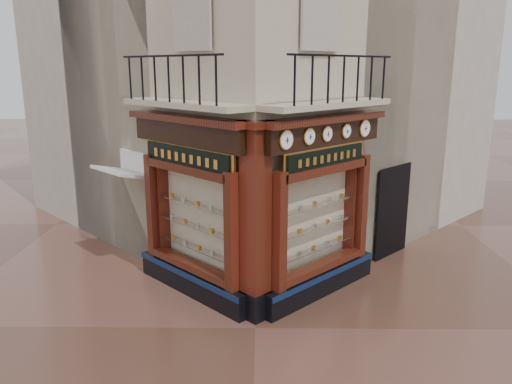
{
  "coord_description": "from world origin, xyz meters",
  "views": [
    {
      "loc": [
        0.11,
        -8.77,
        4.94
      ],
      "look_at": [
        -0.01,
        2.0,
        2.23
      ],
      "focal_mm": 35.0,
      "sensor_mm": 36.0,
      "label": 1
    }
  ],
  "objects_px": {
    "signboard_left": "(186,157)",
    "signboard_right": "(326,158)",
    "awning": "(128,266)",
    "clock_b": "(309,137)",
    "clock_c": "(327,134)",
    "clock_a": "(286,140)",
    "clock_d": "(346,131)",
    "clock_e": "(365,128)",
    "corner_pilaster": "(256,225)"
  },
  "relations": [
    {
      "from": "signboard_right",
      "to": "clock_b",
      "type": "bearing_deg",
      "value": -171.08
    },
    {
      "from": "signboard_left",
      "to": "clock_a",
      "type": "bearing_deg",
      "value": -162.34
    },
    {
      "from": "clock_c",
      "to": "clock_e",
      "type": "bearing_deg",
      "value": -0.0
    },
    {
      "from": "clock_a",
      "to": "clock_e",
      "type": "bearing_deg",
      "value": -0.0
    },
    {
      "from": "clock_a",
      "to": "clock_b",
      "type": "xyz_separation_m",
      "value": [
        0.47,
        0.47,
        0.0
      ]
    },
    {
      "from": "clock_a",
      "to": "awning",
      "type": "height_order",
      "value": "clock_a"
    },
    {
      "from": "corner_pilaster",
      "to": "signboard_right",
      "type": "relative_size",
      "value": 2.08
    },
    {
      "from": "signboard_right",
      "to": "clock_d",
      "type": "bearing_deg",
      "value": -12.01
    },
    {
      "from": "clock_e",
      "to": "signboard_right",
      "type": "bearing_deg",
      "value": 174.77
    },
    {
      "from": "clock_c",
      "to": "clock_e",
      "type": "xyz_separation_m",
      "value": [
        0.95,
        0.95,
        0.0
      ]
    },
    {
      "from": "clock_a",
      "to": "signboard_right",
      "type": "bearing_deg",
      "value": 4.6
    },
    {
      "from": "awning",
      "to": "signboard_right",
      "type": "distance_m",
      "value": 5.91
    },
    {
      "from": "corner_pilaster",
      "to": "clock_c",
      "type": "bearing_deg",
      "value": -14.85
    },
    {
      "from": "clock_b",
      "to": "clock_c",
      "type": "xyz_separation_m",
      "value": [
        0.4,
        0.4,
        -0.0
      ]
    },
    {
      "from": "clock_a",
      "to": "clock_b",
      "type": "distance_m",
      "value": 0.67
    },
    {
      "from": "clock_a",
      "to": "signboard_right",
      "type": "distance_m",
      "value": 1.47
    },
    {
      "from": "clock_b",
      "to": "signboard_left",
      "type": "bearing_deg",
      "value": 122.04
    },
    {
      "from": "clock_b",
      "to": "signboard_right",
      "type": "xyz_separation_m",
      "value": [
        0.42,
        0.58,
        -0.52
      ]
    },
    {
      "from": "clock_a",
      "to": "clock_d",
      "type": "xyz_separation_m",
      "value": [
        1.34,
        1.34,
        -0.0
      ]
    },
    {
      "from": "signboard_right",
      "to": "awning",
      "type": "bearing_deg",
      "value": 116.57
    },
    {
      "from": "signboard_left",
      "to": "signboard_right",
      "type": "bearing_deg",
      "value": -135.0
    },
    {
      "from": "clock_a",
      "to": "clock_c",
      "type": "height_order",
      "value": "clock_a"
    },
    {
      "from": "awning",
      "to": "signboard_right",
      "type": "bearing_deg",
      "value": -153.43
    },
    {
      "from": "corner_pilaster",
      "to": "clock_a",
      "type": "relative_size",
      "value": 10.67
    },
    {
      "from": "clock_a",
      "to": "clock_d",
      "type": "relative_size",
      "value": 1.22
    },
    {
      "from": "clock_d",
      "to": "awning",
      "type": "height_order",
      "value": "clock_d"
    },
    {
      "from": "clock_d",
      "to": "signboard_right",
      "type": "relative_size",
      "value": 0.16
    },
    {
      "from": "awning",
      "to": "clock_e",
      "type": "bearing_deg",
      "value": -143.12
    },
    {
      "from": "clock_c",
      "to": "clock_e",
      "type": "height_order",
      "value": "clock_e"
    },
    {
      "from": "clock_e",
      "to": "signboard_right",
      "type": "height_order",
      "value": "clock_e"
    },
    {
      "from": "clock_c",
      "to": "signboard_right",
      "type": "bearing_deg",
      "value": 38.35
    },
    {
      "from": "clock_a",
      "to": "signboard_left",
      "type": "distance_m",
      "value": 2.34
    },
    {
      "from": "clock_b",
      "to": "clock_d",
      "type": "distance_m",
      "value": 1.22
    },
    {
      "from": "clock_a",
      "to": "corner_pilaster",
      "type": "bearing_deg",
      "value": 131.42
    },
    {
      "from": "signboard_right",
      "to": "clock_e",
      "type": "bearing_deg",
      "value": -5.23
    },
    {
      "from": "corner_pilaster",
      "to": "clock_b",
      "type": "height_order",
      "value": "corner_pilaster"
    },
    {
      "from": "clock_a",
      "to": "signboard_left",
      "type": "height_order",
      "value": "clock_a"
    },
    {
      "from": "clock_c",
      "to": "signboard_left",
      "type": "xyz_separation_m",
      "value": [
        -2.9,
        0.18,
        -0.52
      ]
    },
    {
      "from": "corner_pilaster",
      "to": "clock_b",
      "type": "xyz_separation_m",
      "value": [
        1.04,
        0.44,
        1.67
      ]
    },
    {
      "from": "clock_c",
      "to": "clock_d",
      "type": "relative_size",
      "value": 1.04
    },
    {
      "from": "corner_pilaster",
      "to": "clock_d",
      "type": "xyz_separation_m",
      "value": [
        1.91,
        1.3,
        1.67
      ]
    },
    {
      "from": "clock_b",
      "to": "awning",
      "type": "relative_size",
      "value": 0.23
    },
    {
      "from": "clock_d",
      "to": "clock_e",
      "type": "height_order",
      "value": "clock_e"
    },
    {
      "from": "clock_a",
      "to": "signboard_right",
      "type": "height_order",
      "value": "clock_a"
    },
    {
      "from": "clock_b",
      "to": "awning",
      "type": "height_order",
      "value": "clock_b"
    },
    {
      "from": "signboard_left",
      "to": "signboard_right",
      "type": "distance_m",
      "value": 2.92
    },
    {
      "from": "awning",
      "to": "signboard_left",
      "type": "height_order",
      "value": "signboard_left"
    },
    {
      "from": "clock_b",
      "to": "awning",
      "type": "distance_m",
      "value": 6.06
    },
    {
      "from": "corner_pilaster",
      "to": "signboard_left",
      "type": "height_order",
      "value": "corner_pilaster"
    },
    {
      "from": "clock_a",
      "to": "clock_d",
      "type": "bearing_deg",
      "value": 0.0
    }
  ]
}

